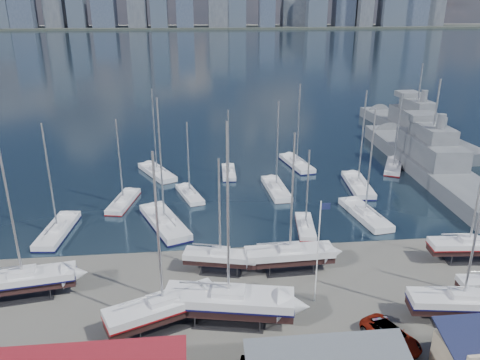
{
  "coord_description": "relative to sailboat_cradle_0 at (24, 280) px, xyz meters",
  "views": [
    {
      "loc": [
        -9.51,
        -51.22,
        28.4
      ],
      "look_at": [
        -3.47,
        8.0,
        5.99
      ],
      "focal_mm": 35.0,
      "sensor_mm": 36.0,
      "label": 1
    }
  ],
  "objects": [
    {
      "name": "sailboat_cradle_6",
      "position": [
        49.3,
        2.36,
        -0.08
      ],
      "size": [
        9.31,
        3.27,
        14.87
      ],
      "rotation": [
        0.0,
        0.0,
        -0.08
      ],
      "color": "#2D2D33",
      "rests_on": "ground"
    },
    {
      "name": "naval_ship_west",
      "position": [
        67.97,
        56.41,
        -0.43
      ],
      "size": [
        10.36,
        44.12,
        17.93
      ],
      "rotation": [
        0.0,
        0.0,
        1.65
      ],
      "color": "slate",
      "rests_on": "water"
    },
    {
      "name": "sailboat_cradle_5",
      "position": [
        42.49,
        -8.16,
        -0.02
      ],
      "size": [
        10.29,
        4.22,
        16.13
      ],
      "rotation": [
        0.0,
        0.0,
        -0.15
      ],
      "color": "#2D2D33",
      "rests_on": "ground"
    },
    {
      "name": "sailboat_moored_3",
      "position": [
        13.42,
        15.27,
        -1.78
      ],
      "size": [
        7.75,
        12.74,
        18.45
      ],
      "rotation": [
        0.0,
        0.0,
        1.95
      ],
      "color": "black",
      "rests_on": "water"
    },
    {
      "name": "sailboat_cradle_0",
      "position": [
        0.0,
        0.0,
        0.0
      ],
      "size": [
        10.5,
        4.38,
        16.43
      ],
      "rotation": [
        0.0,
        0.0,
        0.15
      ],
      "color": "#2D2D33",
      "rests_on": "ground"
    },
    {
      "name": "sailboat_cradle_2",
      "position": [
        20.27,
        2.77,
        -0.14
      ],
      "size": [
        8.47,
        4.15,
        13.53
      ],
      "rotation": [
        0.0,
        0.0,
        -0.24
      ],
      "color": "#2D2D33",
      "rests_on": "ground"
    },
    {
      "name": "flagpole",
      "position": [
        29.55,
        -3.71,
        4.26
      ],
      "size": [
        0.99,
        0.12,
        11.13
      ],
      "color": "white",
      "rests_on": "ground"
    },
    {
      "name": "sailboat_moored_4",
      "position": [
        16.84,
        25.37,
        -1.77
      ],
      "size": [
        4.66,
        8.62,
        12.54
      ],
      "rotation": [
        0.0,
        0.0,
        1.87
      ],
      "color": "black",
      "rests_on": "water"
    },
    {
      "name": "sailboat_moored_8",
      "position": [
        36.78,
        38.31,
        -1.78
      ],
      "size": [
        5.0,
        11.07,
        15.99
      ],
      "rotation": [
        0.0,
        0.0,
        1.76
      ],
      "color": "black",
      "rests_on": "water"
    },
    {
      "name": "sailboat_moored_9",
      "position": [
        41.56,
        15.12,
        -1.77
      ],
      "size": [
        4.62,
        11.18,
        16.38
      ],
      "rotation": [
        0.0,
        0.0,
        1.72
      ],
      "color": "black",
      "rests_on": "water"
    },
    {
      "name": "sailboat_moored_5",
      "position": [
        23.75,
        35.01,
        -1.78
      ],
      "size": [
        2.6,
        8.25,
        12.21
      ],
      "rotation": [
        0.0,
        0.0,
        1.53
      ],
      "color": "black",
      "rests_on": "water"
    },
    {
      "name": "far_shore",
      "position": [
        27.33,
        568.21,
        -0.99
      ],
      "size": [
        1400.0,
        80.0,
        2.2
      ],
      "primitive_type": "cube",
      "color": "#2D332D",
      "rests_on": "ground"
    },
    {
      "name": "ground",
      "position": [
        27.33,
        -1.79,
        -2.09
      ],
      "size": [
        1400.0,
        1400.0,
        0.0
      ],
      "primitive_type": "plane",
      "color": "#605E59",
      "rests_on": "ground"
    },
    {
      "name": "car_c",
      "position": [
        34.65,
        -10.53,
        -1.29
      ],
      "size": [
        4.74,
        6.32,
        1.6
      ],
      "primitive_type": "imported",
      "rotation": [
        0.0,
        0.0,
        0.42
      ],
      "color": "gray",
      "rests_on": "ground"
    },
    {
      "name": "sailboat_moored_2",
      "position": [
        11.09,
        36.05,
        -1.77
      ],
      "size": [
        7.46,
        10.77,
        15.98
      ],
      "rotation": [
        0.0,
        0.0,
        2.04
      ],
      "color": "black",
      "rests_on": "water"
    },
    {
      "name": "sailboat_cradle_1",
      "position": [
        14.42,
        -6.24,
        0.04
      ],
      "size": [
        11.04,
        7.04,
        17.25
      ],
      "rotation": [
        0.0,
        0.0,
        0.41
      ],
      "color": "#2D2D33",
      "rests_on": "ground"
    },
    {
      "name": "sailboat_moored_7",
      "position": [
        30.74,
        26.12,
        -1.77
      ],
      "size": [
        3.5,
        10.37,
        15.41
      ],
      "rotation": [
        0.0,
        0.0,
        1.63
      ],
      "color": "black",
      "rests_on": "water"
    },
    {
      "name": "sailboat_moored_0",
      "position": [
        -0.49,
        14.37,
        -1.78
      ],
      "size": [
        3.92,
        10.72,
        15.67
      ],
      "rotation": [
        0.0,
        0.0,
        1.48
      ],
      "color": "black",
      "rests_on": "water"
    },
    {
      "name": "water",
      "position": [
        27.33,
        308.21,
        -2.24
      ],
      "size": [
        1400.0,
        600.0,
        0.4
      ],
      "primitive_type": "cube",
      "color": "#1A2E3D",
      "rests_on": "ground"
    },
    {
      "name": "sailboat_moored_1",
      "position": [
        6.85,
        23.5,
        -1.79
      ],
      "size": [
        4.37,
        9.52,
        13.74
      ],
      "rotation": [
        0.0,
        0.0,
        1.37
      ],
      "color": "black",
      "rests_on": "water"
    },
    {
      "name": "sailboat_cradle_4",
      "position": [
        28.05,
        2.31,
        -0.01
      ],
      "size": [
        10.04,
        3.18,
        16.2
      ],
      "rotation": [
        0.0,
        0.0,
        0.04
      ],
      "color": "#2D2D33",
      "rests_on": "ground"
    },
    {
      "name": "sailboat_moored_6",
      "position": [
        32.35,
        12.52,
        -1.78
      ],
      "size": [
        3.17,
        8.0,
        11.63
      ],
      "rotation": [
        0.0,
        0.0,
        1.44
      ],
      "color": "black",
      "rests_on": "water"
    },
    {
      "name": "sailboat_moored_11",
      "position": [
        54.22,
        35.08,
        -1.79
      ],
      "size": [
        6.76,
        9.9,
        14.51
      ],
      "rotation": [
        0.0,
        0.0,
        1.11
      ],
      "color": "black",
      "rests_on": "water"
    },
    {
      "name": "sailboat_moored_10",
      "position": [
        44.42,
        26.36,
        -1.78
      ],
      "size": [
        4.15,
        11.49,
        16.82
      ],
      "rotation": [
        0.0,
        0.0,
        1.48
      ],
      "color": "black",
      "rests_on": "water"
    },
    {
      "name": "sailboat_cradle_3",
      "position": [
        20.52,
        -6.05,
        0.16
      ],
      "size": [
        12.72,
        5.81,
        19.56
      ],
      "rotation": [
        0.0,
        0.0,
        -0.2
      ],
      "color": "#2D2D33",
      "rests_on": "ground"
    },
    {
      "name": "car_d",
      "position": [
        34.72,
        -10.81,
        -1.41
      ],
      "size": [
        2.78,
        4.98,
        1.36
      ],
      "primitive_type": "imported",
      "rotation": [
        0.0,
        0.0,
        0.19
      ],
      "color": "gray",
      "rests_on": "ground"
    },
    {
      "name": "naval_ship_east",
      "position": [
        59.54,
        32.77,
        -0.43
      ],
      "size": [
        9.67,
        48.68,
        18.36
      ],
      "rotation": [
        0.0,
        0.0,
        1.53
      ],
      "color": "slate",
      "rests_on": "water"
    }
  ]
}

